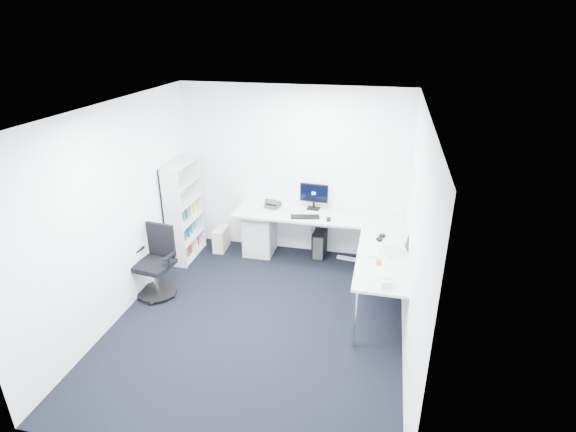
% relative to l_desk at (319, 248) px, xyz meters
% --- Properties ---
extents(ground, '(4.20, 4.20, 0.00)m').
position_rel_l_desk_xyz_m(ground, '(-0.55, -1.40, -0.41)').
color(ground, black).
extents(ceiling, '(4.20, 4.20, 0.00)m').
position_rel_l_desk_xyz_m(ceiling, '(-0.55, -1.40, 2.29)').
color(ceiling, white).
extents(wall_back, '(3.60, 0.02, 2.70)m').
position_rel_l_desk_xyz_m(wall_back, '(-0.55, 0.70, 0.94)').
color(wall_back, white).
rests_on(wall_back, ground).
extents(wall_front, '(3.60, 0.02, 2.70)m').
position_rel_l_desk_xyz_m(wall_front, '(-0.55, -3.50, 0.94)').
color(wall_front, white).
rests_on(wall_front, ground).
extents(wall_left, '(0.02, 4.20, 2.70)m').
position_rel_l_desk_xyz_m(wall_left, '(-2.35, -1.40, 0.94)').
color(wall_left, white).
rests_on(wall_left, ground).
extents(wall_right, '(0.02, 4.20, 2.70)m').
position_rel_l_desk_xyz_m(wall_right, '(1.25, -1.40, 0.94)').
color(wall_right, white).
rests_on(wall_right, ground).
extents(l_desk, '(2.78, 1.56, 0.81)m').
position_rel_l_desk_xyz_m(l_desk, '(0.00, 0.00, 0.00)').
color(l_desk, '#B6B8B8').
rests_on(l_desk, ground).
extents(drawer_pedestal, '(0.46, 0.57, 0.70)m').
position_rel_l_desk_xyz_m(drawer_pedestal, '(-1.05, 0.46, -0.05)').
color(drawer_pedestal, '#B6B8B8').
rests_on(drawer_pedestal, ground).
extents(bookshelf, '(0.31, 0.79, 1.59)m').
position_rel_l_desk_xyz_m(bookshelf, '(-2.17, 0.05, 0.39)').
color(bookshelf, silver).
rests_on(bookshelf, ground).
extents(task_chair, '(0.63, 0.63, 1.01)m').
position_rel_l_desk_xyz_m(task_chair, '(-2.12, -1.11, 0.10)').
color(task_chair, black).
rests_on(task_chair, ground).
extents(black_pc_tower, '(0.22, 0.45, 0.43)m').
position_rel_l_desk_xyz_m(black_pc_tower, '(-0.07, 0.56, -0.19)').
color(black_pc_tower, black).
rests_on(black_pc_tower, ground).
extents(beige_pc_tower, '(0.20, 0.41, 0.38)m').
position_rel_l_desk_xyz_m(beige_pc_tower, '(-1.72, 0.39, -0.22)').
color(beige_pc_tower, beige).
rests_on(beige_pc_tower, ground).
extents(power_strip, '(0.36, 0.11, 0.04)m').
position_rel_l_desk_xyz_m(power_strip, '(0.41, 0.48, -0.39)').
color(power_strip, silver).
rests_on(power_strip, ground).
extents(monitor, '(0.46, 0.18, 0.43)m').
position_rel_l_desk_xyz_m(monitor, '(-0.19, 0.54, 0.62)').
color(monitor, black).
rests_on(monitor, l_desk).
extents(black_keyboard, '(0.45, 0.24, 0.02)m').
position_rel_l_desk_xyz_m(black_keyboard, '(-0.25, 0.18, 0.42)').
color(black_keyboard, black).
rests_on(black_keyboard, l_desk).
extents(mouse, '(0.07, 0.11, 0.03)m').
position_rel_l_desk_xyz_m(mouse, '(0.11, 0.16, 0.42)').
color(mouse, black).
rests_on(mouse, l_desk).
extents(desk_phone, '(0.25, 0.25, 0.15)m').
position_rel_l_desk_xyz_m(desk_phone, '(-0.83, 0.47, 0.48)').
color(desk_phone, '#2E2E30').
rests_on(desk_phone, l_desk).
extents(laptop, '(0.40, 0.39, 0.24)m').
position_rel_l_desk_xyz_m(laptop, '(1.06, -0.67, 0.53)').
color(laptop, silver).
rests_on(laptop, l_desk).
extents(white_keyboard, '(0.17, 0.47, 0.02)m').
position_rel_l_desk_xyz_m(white_keyboard, '(0.81, -0.63, 0.41)').
color(white_keyboard, silver).
rests_on(white_keyboard, l_desk).
extents(headphones, '(0.18, 0.23, 0.05)m').
position_rel_l_desk_xyz_m(headphones, '(0.89, -0.29, 0.43)').
color(headphones, black).
rests_on(headphones, l_desk).
extents(orange_fruit, '(0.07, 0.07, 0.07)m').
position_rel_l_desk_xyz_m(orange_fruit, '(0.89, -1.02, 0.44)').
color(orange_fruit, '#D16312').
rests_on(orange_fruit, l_desk).
extents(tissue_box, '(0.18, 0.26, 0.08)m').
position_rel_l_desk_xyz_m(tissue_box, '(0.96, -1.45, 0.45)').
color(tissue_box, silver).
rests_on(tissue_box, l_desk).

